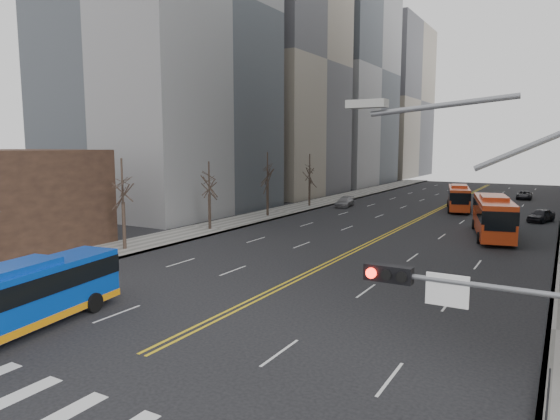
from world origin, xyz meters
TOP-DOWN VIEW (x-y plane):
  - ground at (0.00, 0.00)m, footprint 220.00×220.00m
  - sidewalk_left at (-16.50, 45.00)m, footprint 5.00×130.00m
  - crosswalk at (0.00, 0.00)m, footprint 26.70×4.00m
  - centerline at (0.00, 55.00)m, footprint 0.55×100.00m
  - office_towers at (0.12, 68.51)m, footprint 83.00×134.00m
  - signal_mast at (13.77, 2.00)m, footprint 5.37×0.37m
  - street_trees at (-7.18, 34.55)m, footprint 35.20×47.20m
  - blue_bus at (-6.47, 4.00)m, footprint 3.99×11.10m
  - red_bus_near at (8.71, 40.20)m, footprint 5.25×12.42m
  - red_bus_far at (2.41, 58.22)m, footprint 4.57×10.66m
  - car_white at (-12.50, 10.84)m, footprint 3.09×4.58m
  - car_dark_mid at (12.19, 52.46)m, footprint 3.02×4.54m
  - car_silver at (-11.80, 54.37)m, footprint 2.39×4.70m
  - car_dark_far at (8.79, 77.02)m, footprint 2.25×4.67m

SIDE VIEW (x-z plane):
  - ground at x=0.00m, z-range 0.00..0.00m
  - crosswalk at x=0.00m, z-range 0.00..0.01m
  - centerline at x=0.00m, z-range 0.00..0.01m
  - sidewalk_left at x=-16.50m, z-range 0.00..0.15m
  - car_dark_far at x=8.79m, z-range 0.00..1.28m
  - car_silver at x=-11.80m, z-range 0.00..1.31m
  - car_white at x=-12.50m, z-range 0.00..1.43m
  - car_dark_mid at x=12.19m, z-range 0.00..1.44m
  - blue_bus at x=-6.47m, z-range 0.08..3.27m
  - red_bus_far at x=2.41m, z-range 0.19..3.51m
  - red_bus_near at x=8.71m, z-range 0.21..4.03m
  - signal_mast at x=13.77m, z-range 0.16..9.55m
  - street_trees at x=-7.18m, z-range 1.07..8.67m
  - office_towers at x=0.12m, z-range -5.08..52.92m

